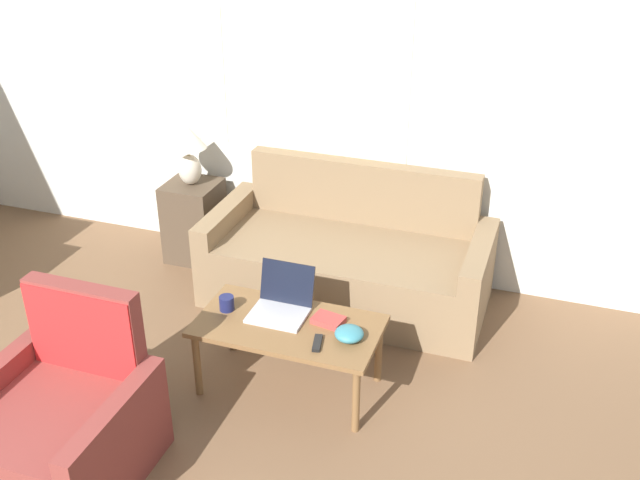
{
  "coord_description": "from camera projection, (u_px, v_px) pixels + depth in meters",
  "views": [
    {
      "loc": [
        2.22,
        -0.91,
        2.93
      ],
      "look_at": [
        0.87,
        2.97,
        0.75
      ],
      "focal_mm": 42.0,
      "sensor_mm": 36.0,
      "label": 1
    }
  ],
  "objects": [
    {
      "name": "cup_navy",
      "position": [
        227.0,
        303.0,
        4.46
      ],
      "size": [
        0.09,
        0.09,
        0.09
      ],
      "color": "#191E4C",
      "rests_on": "coffee_table"
    },
    {
      "name": "coffee_table",
      "position": [
        288.0,
        331.0,
        4.37
      ],
      "size": [
        1.08,
        0.57,
        0.46
      ],
      "color": "brown",
      "rests_on": "ground_plane"
    },
    {
      "name": "snack_bowl",
      "position": [
        349.0,
        334.0,
        4.2
      ],
      "size": [
        0.17,
        0.17,
        0.08
      ],
      "color": "teal",
      "rests_on": "coffee_table"
    },
    {
      "name": "tv_remote",
      "position": [
        317.0,
        343.0,
        4.16
      ],
      "size": [
        0.07,
        0.16,
        0.02
      ],
      "color": "black",
      "rests_on": "coffee_table"
    },
    {
      "name": "couch",
      "position": [
        349.0,
        261.0,
        5.36
      ],
      "size": [
        1.98,
        0.89,
        0.92
      ],
      "color": "#846B4C",
      "rests_on": "ground_plane"
    },
    {
      "name": "side_table",
      "position": [
        194.0,
        221.0,
        5.86
      ],
      "size": [
        0.39,
        0.39,
        0.63
      ],
      "color": "#4C3D2D",
      "rests_on": "ground_plane"
    },
    {
      "name": "book_red",
      "position": [
        328.0,
        320.0,
        4.35
      ],
      "size": [
        0.2,
        0.16,
        0.04
      ],
      "color": "#B23D38",
      "rests_on": "coffee_table"
    },
    {
      "name": "armchair",
      "position": [
        63.0,
        426.0,
        3.85
      ],
      "size": [
        0.84,
        0.83,
        0.95
      ],
      "color": "brown",
      "rests_on": "ground_plane"
    },
    {
      "name": "table_lamp",
      "position": [
        188.0,
        147.0,
        5.57
      ],
      "size": [
        0.28,
        0.28,
        0.47
      ],
      "color": "beige",
      "rests_on": "side_table"
    },
    {
      "name": "laptop",
      "position": [
        281.0,
        303.0,
        4.44
      ],
      "size": [
        0.33,
        0.33,
        0.27
      ],
      "color": "#B7B7BC",
      "rests_on": "coffee_table"
    },
    {
      "name": "wall_back",
      "position": [
        255.0,
        92.0,
        5.52
      ],
      "size": [
        6.61,
        0.06,
        2.6
      ],
      "color": "silver",
      "rests_on": "ground_plane"
    }
  ]
}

